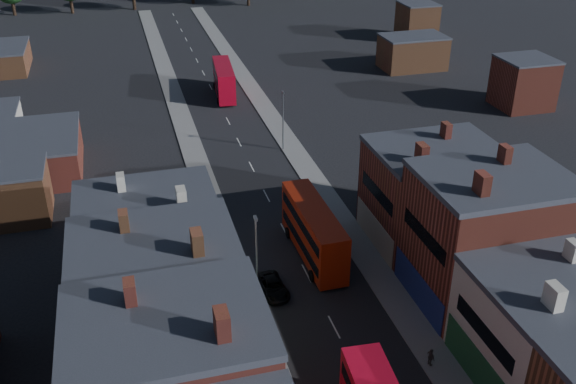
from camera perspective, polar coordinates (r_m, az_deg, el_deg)
pavement_west at (r=74.91m, az=-7.12°, el=-0.22°), size 3.00×200.00×0.12m
pavement_east at (r=77.45m, az=2.41°, el=0.99°), size 3.00×200.00×0.12m
lamp_post_2 at (r=55.75m, az=-2.82°, el=-5.27°), size 0.25×0.70×8.12m
lamp_post_3 at (r=83.96m, az=-0.45°, el=6.71°), size 0.25×0.70×8.12m
bus_1 at (r=62.03m, az=2.29°, el=-3.46°), size 3.31×12.45×5.35m
bus_2 at (r=105.15m, az=-5.72°, el=9.91°), size 3.74×11.90×5.06m
car_2 at (r=58.33m, az=-1.35°, el=-8.41°), size 2.49×4.78×1.29m
car_3 at (r=73.40m, az=1.27°, el=-0.20°), size 1.59×3.78×1.09m
ped_3 at (r=52.09m, az=12.57°, el=-14.13°), size 0.55×0.97×1.56m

